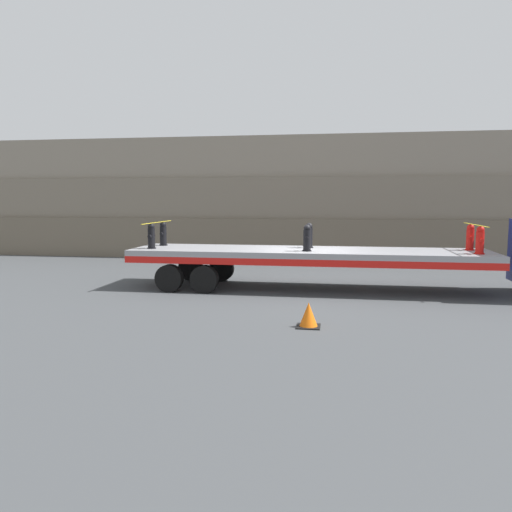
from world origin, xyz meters
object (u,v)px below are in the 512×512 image
at_px(fire_hydrant_red_far_2, 470,238).
at_px(fire_hydrant_black_near_0, 151,236).
at_px(fire_hydrant_red_near_2, 480,241).
at_px(flatbed_trailer, 291,256).
at_px(traffic_cone, 309,315).
at_px(fire_hydrant_black_far_0, 163,234).
at_px(fire_hydrant_black_near_1, 307,238).
at_px(fire_hydrant_black_far_1, 309,236).

bearing_deg(fire_hydrant_red_far_2, fire_hydrant_black_near_0, -173.71).
bearing_deg(fire_hydrant_red_near_2, fire_hydrant_red_far_2, 90.00).
bearing_deg(fire_hydrant_black_near_0, fire_hydrant_red_near_2, 0.00).
xyz_separation_m(flatbed_trailer, traffic_cone, (0.81, -4.60, -0.77)).
xyz_separation_m(fire_hydrant_black_near_0, fire_hydrant_black_far_0, (0.00, 1.06, 0.00)).
bearing_deg(fire_hydrant_black_near_1, fire_hydrant_black_far_1, 90.00).
bearing_deg(fire_hydrant_black_near_1, fire_hydrant_red_far_2, 12.43).
xyz_separation_m(fire_hydrant_red_near_2, fire_hydrant_red_far_2, (0.00, 1.06, 0.00)).
bearing_deg(fire_hydrant_black_far_0, traffic_cone, -45.03).
bearing_deg(flatbed_trailer, fire_hydrant_red_near_2, -5.69).
bearing_deg(fire_hydrant_red_far_2, traffic_cone, -131.41).
bearing_deg(fire_hydrant_black_near_0, fire_hydrant_black_near_1, 0.00).
height_order(fire_hydrant_black_far_0, fire_hydrant_black_far_1, same).
distance_m(fire_hydrant_black_near_0, fire_hydrant_red_near_2, 9.66).
relative_size(flatbed_trailer, fire_hydrant_black_far_0, 13.79).
height_order(flatbed_trailer, traffic_cone, flatbed_trailer).
height_order(fire_hydrant_black_near_0, fire_hydrant_black_far_1, same).
relative_size(flatbed_trailer, fire_hydrant_red_near_2, 13.79).
relative_size(fire_hydrant_black_near_1, fire_hydrant_red_far_2, 1.00).
bearing_deg(fire_hydrant_black_near_1, fire_hydrant_black_near_0, 180.00).
height_order(fire_hydrant_black_far_1, traffic_cone, fire_hydrant_black_far_1).
bearing_deg(flatbed_trailer, traffic_cone, -80.01).
bearing_deg(fire_hydrant_black_near_0, fire_hydrant_red_far_2, 6.29).
xyz_separation_m(fire_hydrant_black_far_0, fire_hydrant_red_near_2, (9.66, -1.06, 0.00)).
distance_m(fire_hydrant_black_near_0, fire_hydrant_black_near_1, 4.83).
distance_m(fire_hydrant_black_far_0, fire_hydrant_black_far_1, 4.83).
bearing_deg(fire_hydrant_black_near_1, traffic_cone, -85.77).
distance_m(fire_hydrant_black_far_1, fire_hydrant_red_far_2, 4.83).
bearing_deg(fire_hydrant_black_near_0, fire_hydrant_black_far_0, 90.00).
height_order(fire_hydrant_black_near_1, fire_hydrant_red_far_2, same).
bearing_deg(flatbed_trailer, fire_hydrant_black_near_0, -172.98).
bearing_deg(fire_hydrant_red_far_2, fire_hydrant_black_near_1, -167.57).
bearing_deg(fire_hydrant_black_far_1, fire_hydrant_red_near_2, -12.43).
distance_m(flatbed_trailer, fire_hydrant_red_near_2, 5.40).
relative_size(flatbed_trailer, traffic_cone, 19.97).
distance_m(fire_hydrant_black_far_0, fire_hydrant_red_far_2, 9.66).
bearing_deg(fire_hydrant_red_near_2, fire_hydrant_black_far_0, 173.71).
relative_size(fire_hydrant_black_near_0, fire_hydrant_black_far_0, 1.00).
distance_m(fire_hydrant_black_near_1, fire_hydrant_black_far_1, 1.06).
distance_m(fire_hydrant_black_far_0, fire_hydrant_black_near_1, 4.95).
height_order(fire_hydrant_black_far_1, fire_hydrant_red_far_2, same).
bearing_deg(fire_hydrant_black_far_1, traffic_cone, -86.65).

